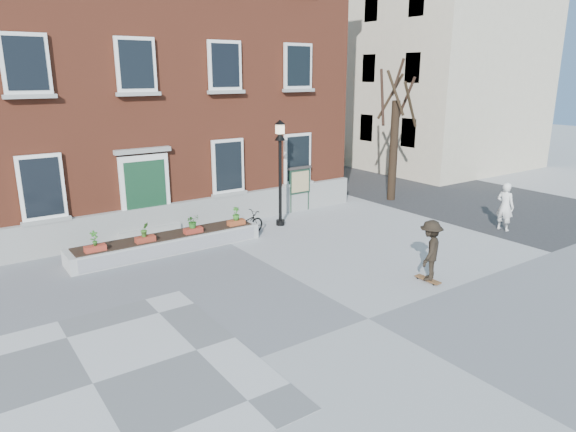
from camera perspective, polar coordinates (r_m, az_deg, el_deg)
ground at (r=12.37m, az=8.92°, el=-11.20°), size 100.00×100.00×0.00m
checker_patch at (r=10.60m, az=-20.86°, el=-17.03°), size 6.00×6.00×0.01m
bicycle at (r=18.12m, az=-4.80°, el=-0.86°), size 1.67×0.82×0.84m
parked_car at (r=31.52m, az=2.17°, el=6.90°), size 1.96×4.83×1.56m
bystander at (r=20.13m, az=22.97°, el=0.97°), size 0.47×0.67×1.77m
brick_building at (r=22.60m, az=-21.01°, el=16.55°), size 18.40×10.85×12.60m
planter_assembly at (r=16.94m, az=-13.18°, el=-2.82°), size 6.20×1.12×1.15m
bare_tree at (r=23.27m, az=11.72°, el=8.49°), size 1.83×1.83×6.16m
side_street at (r=37.83m, az=8.44°, el=17.68°), size 15.20×36.00×14.50m
lamp_post at (r=18.82m, az=-0.89°, el=6.42°), size 0.40×0.40×3.93m
notice_board at (r=21.08m, az=1.30°, el=3.89°), size 1.10×0.16×1.87m
skateboarder at (r=14.45m, az=15.52°, el=-3.69°), size 1.25×1.07×1.75m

